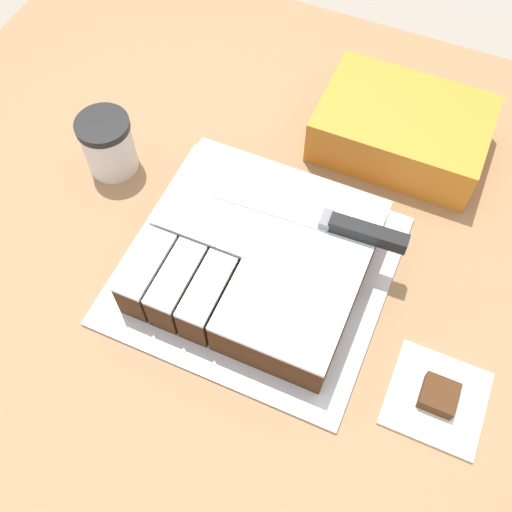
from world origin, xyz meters
TOP-DOWN VIEW (x-y plane):
  - ground_plane at (0.00, 0.00)m, footprint 8.00×8.00m
  - countertop at (0.00, 0.00)m, footprint 1.40×1.10m
  - cake_board at (-0.01, -0.07)m, footprint 0.39×0.37m
  - cake at (-0.01, -0.07)m, footprint 0.31×0.29m
  - knife at (0.10, -0.00)m, footprint 0.29×0.04m
  - coffee_cup at (-0.31, 0.02)m, footprint 0.09×0.09m
  - paper_napkin at (0.29, -0.16)m, footprint 0.13×0.13m
  - brownie at (0.29, -0.16)m, footprint 0.05×0.05m
  - storage_box at (0.11, 0.25)m, footprint 0.28×0.19m

SIDE VIEW (x-z plane):
  - ground_plane at x=0.00m, z-range 0.00..0.00m
  - countertop at x=0.00m, z-range 0.00..0.94m
  - cake_board at x=-0.01m, z-range 0.94..0.95m
  - paper_napkin at x=0.29m, z-range 0.94..0.95m
  - brownie at x=0.29m, z-range 0.95..0.97m
  - cake at x=-0.01m, z-range 0.95..1.02m
  - storage_box at x=0.11m, z-range 0.94..1.03m
  - coffee_cup at x=-0.31m, z-range 0.94..1.05m
  - knife at x=0.10m, z-range 1.02..1.04m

